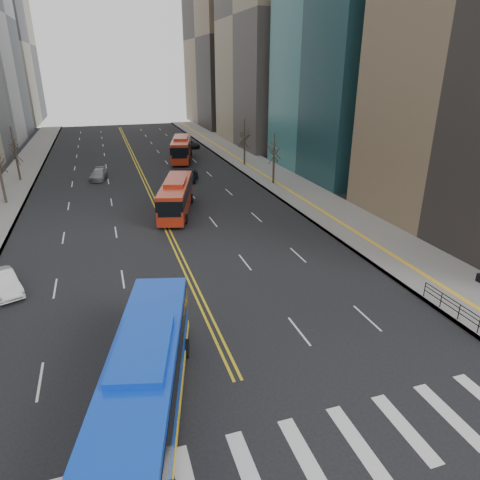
# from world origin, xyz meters

# --- Properties ---
(ground) EXTENTS (220.00, 220.00, 0.00)m
(ground) POSITION_xyz_m (0.00, 0.00, 0.00)
(ground) COLOR black
(sidewalk_right) EXTENTS (7.00, 130.00, 0.15)m
(sidewalk_right) POSITION_xyz_m (17.50, 45.00, 0.07)
(sidewalk_right) COLOR gray
(sidewalk_right) RESTS_ON ground
(sidewalk_left) EXTENTS (5.00, 130.00, 0.15)m
(sidewalk_left) POSITION_xyz_m (-16.50, 45.00, 0.07)
(sidewalk_left) COLOR gray
(sidewalk_left) RESTS_ON ground
(crosswalk) EXTENTS (26.70, 4.00, 0.01)m
(crosswalk) POSITION_xyz_m (0.00, 0.00, 0.01)
(crosswalk) COLOR silver
(crosswalk) RESTS_ON ground
(centerline) EXTENTS (0.55, 100.00, 0.01)m
(centerline) POSITION_xyz_m (0.00, 55.00, 0.01)
(centerline) COLOR gold
(centerline) RESTS_ON ground
(office_towers) EXTENTS (83.00, 134.00, 58.00)m
(office_towers) POSITION_xyz_m (0.12, 68.51, 23.92)
(office_towers) COLOR #97979A
(office_towers) RESTS_ON ground
(pedestrian_railing) EXTENTS (0.06, 6.06, 1.02)m
(pedestrian_railing) POSITION_xyz_m (14.30, 6.00, 0.82)
(pedestrian_railing) COLOR black
(pedestrian_railing) RESTS_ON sidewalk_right
(street_trees) EXTENTS (35.20, 47.20, 7.60)m
(street_trees) POSITION_xyz_m (-7.18, 34.55, 4.87)
(street_trees) COLOR #30281D
(street_trees) RESTS_ON ground
(blue_bus) EXTENTS (6.06, 13.45, 3.81)m
(blue_bus) POSITION_xyz_m (-4.44, 4.00, 2.00)
(blue_bus) COLOR #0C3BBD
(blue_bus) RESTS_ON ground
(red_bus_near) EXTENTS (5.63, 11.41, 3.53)m
(red_bus_near) POSITION_xyz_m (1.79, 32.02, 1.97)
(red_bus_near) COLOR #A62511
(red_bus_near) RESTS_ON ground
(red_bus_far) EXTENTS (5.54, 12.31, 3.78)m
(red_bus_far) POSITION_xyz_m (7.43, 59.00, 2.10)
(red_bus_far) COLOR #A62511
(red_bus_far) RESTS_ON ground
(car_white) EXTENTS (3.14, 4.71, 1.47)m
(car_white) POSITION_xyz_m (-12.50, 18.44, 0.73)
(car_white) COLOR silver
(car_white) RESTS_ON ground
(car_dark_mid) EXTENTS (3.18, 4.71, 1.49)m
(car_dark_mid) POSITION_xyz_m (5.89, 44.92, 0.74)
(car_dark_mid) COLOR black
(car_dark_mid) RESTS_ON ground
(car_silver) EXTENTS (2.84, 5.04, 1.38)m
(car_silver) POSITION_xyz_m (-5.85, 49.65, 0.69)
(car_silver) COLOR gray
(car_silver) RESTS_ON ground
(car_dark_far) EXTENTS (3.42, 4.97, 1.26)m
(car_dark_far) POSITION_xyz_m (11.27, 70.23, 0.63)
(car_dark_far) COLOR black
(car_dark_far) RESTS_ON ground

